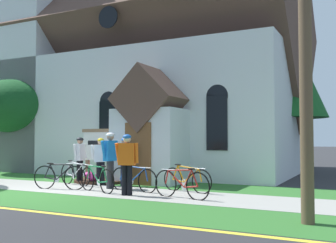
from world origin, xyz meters
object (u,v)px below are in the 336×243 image
object	(u,v)px
bicycle_orange	(75,174)
church_sign	(107,146)
bicycle_silver	(59,177)
cyclist_in_green_jersey	(110,155)
yard_deciduous_tree	(14,106)
bicycle_white	(181,184)
bicycle_yellow	(133,179)
cyclist_in_yellow_jersey	(125,158)
bicycle_blue	(97,179)
cyclist_in_blue_jersey	(127,160)
bicycle_green	(187,179)
cyclist_in_red_jersey	(80,157)
cyclist_in_orange_jersey	(101,158)
roadside_conifer	(288,72)

from	to	relation	value
bicycle_orange	church_sign	bearing A→B (deg)	80.47
bicycle_silver	cyclist_in_green_jersey	world-z (taller)	cyclist_in_green_jersey
bicycle_silver	yard_deciduous_tree	bearing A→B (deg)	148.03
cyclist_in_green_jersey	church_sign	bearing A→B (deg)	127.62
bicycle_white	bicycle_yellow	distance (m)	1.93
bicycle_white	cyclist_in_yellow_jersey	bearing A→B (deg)	149.47
bicycle_blue	church_sign	bearing A→B (deg)	119.70
church_sign	cyclist_in_blue_jersey	bearing A→B (deg)	-46.72
bicycle_white	cyclist_in_green_jersey	distance (m)	3.01
bicycle_yellow	bicycle_green	xyz separation A→B (m)	(1.45, 0.59, 0.00)
cyclist_in_red_jersey	cyclist_in_orange_jersey	bearing A→B (deg)	-9.59
roadside_conifer	yard_deciduous_tree	xyz separation A→B (m)	(-11.79, -4.55, -1.41)
bicycle_white	cyclist_in_green_jersey	bearing A→B (deg)	163.55
cyclist_in_blue_jersey	cyclist_in_red_jersey	xyz separation A→B (m)	(-3.10, 1.81, -0.06)
bicycle_white	roadside_conifer	distance (m)	9.57
bicycle_white	cyclist_in_red_jersey	xyz separation A→B (m)	(-4.65, 1.62, 0.55)
cyclist_in_orange_jersey	bicycle_green	bearing A→B (deg)	-4.48
cyclist_in_green_jersey	roadside_conifer	distance (m)	9.39
bicycle_silver	bicycle_white	bearing A→B (deg)	-0.16
bicycle_yellow	cyclist_in_red_jersey	world-z (taller)	cyclist_in_red_jersey
cyclist_in_blue_jersey	cyclist_in_red_jersey	distance (m)	3.59
bicycle_yellow	cyclist_in_orange_jersey	distance (m)	2.07
bicycle_silver	cyclist_in_red_jersey	bearing A→B (deg)	107.88
bicycle_blue	bicycle_orange	bearing A→B (deg)	147.28
church_sign	bicycle_blue	bearing A→B (deg)	-60.30
cyclist_in_orange_jersey	yard_deciduous_tree	distance (m)	7.65
bicycle_yellow	cyclist_in_red_jersey	xyz separation A→B (m)	(-2.81, 1.02, 0.56)
church_sign	roadside_conifer	size ratio (longest dim) A/B	0.35
cyclist_in_green_jersey	cyclist_in_red_jersey	bearing A→B (deg)	156.66
bicycle_blue	cyclist_in_orange_jersey	size ratio (longest dim) A/B	1.05
bicycle_yellow	bicycle_blue	bearing A→B (deg)	-145.74
cyclist_in_yellow_jersey	yard_deciduous_tree	xyz separation A→B (m)	(-7.69, 2.33, 2.15)
roadside_conifer	cyclist_in_orange_jersey	bearing A→B (deg)	-124.64
church_sign	cyclist_in_green_jersey	bearing A→B (deg)	-52.38
cyclist_in_green_jersey	bicycle_blue	bearing A→B (deg)	-82.17
church_sign	cyclist_in_red_jersey	bearing A→B (deg)	-114.69
cyclist_in_green_jersey	roadside_conifer	world-z (taller)	roadside_conifer
bicycle_silver	roadside_conifer	bearing A→B (deg)	57.71
bicycle_green	roadside_conifer	world-z (taller)	roadside_conifer
cyclist_in_blue_jersey	cyclist_in_green_jersey	size ratio (longest dim) A/B	0.96
church_sign	bicycle_green	bearing A→B (deg)	-20.42
roadside_conifer	yard_deciduous_tree	bearing A→B (deg)	-158.89
cyclist_in_green_jersey	yard_deciduous_tree	xyz separation A→B (m)	(-7.70, 3.17, 2.04)
cyclist_in_red_jersey	roadside_conifer	size ratio (longest dim) A/B	0.25
cyclist_in_orange_jersey	cyclist_in_yellow_jersey	world-z (taller)	cyclist_in_yellow_jersey
bicycle_yellow	cyclist_in_red_jersey	distance (m)	3.05
bicycle_green	cyclist_in_red_jersey	size ratio (longest dim) A/B	1.08
cyclist_in_yellow_jersey	bicycle_white	bearing A→B (deg)	-30.53
bicycle_yellow	roadside_conifer	xyz separation A→B (m)	(3.10, 7.95, 4.12)
cyclist_in_blue_jersey	bicycle_yellow	bearing A→B (deg)	109.60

